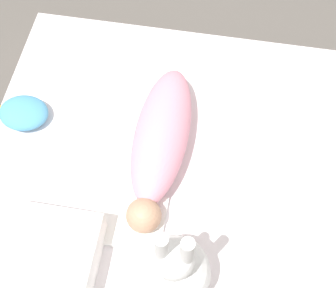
# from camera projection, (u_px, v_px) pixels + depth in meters

# --- Properties ---
(ground_plane) EXTENTS (12.00, 12.00, 0.00)m
(ground_plane) POSITION_uv_depth(u_px,v_px,m) (173.00, 175.00, 1.61)
(ground_plane) COLOR #514C47
(bed_mattress) EXTENTS (1.24, 1.08, 0.12)m
(bed_mattress) POSITION_uv_depth(u_px,v_px,m) (174.00, 167.00, 1.56)
(bed_mattress) COLOR white
(bed_mattress) RESTS_ON ground_plane
(burp_cloth) EXTENTS (0.21, 0.17, 0.02)m
(burp_cloth) POSITION_uv_depth(u_px,v_px,m) (130.00, 220.00, 1.39)
(burp_cloth) COLOR white
(burp_cloth) RESTS_ON bed_mattress
(swaddled_baby) EXTENTS (0.18, 0.57, 0.14)m
(swaddled_baby) POSITION_uv_depth(u_px,v_px,m) (161.00, 140.00, 1.46)
(swaddled_baby) COLOR pink
(swaddled_baby) RESTS_ON bed_mattress
(pillow) EXTENTS (0.29, 0.30, 0.12)m
(pillow) POSITION_uv_depth(u_px,v_px,m) (42.00, 263.00, 1.28)
(pillow) COLOR white
(pillow) RESTS_ON bed_mattress
(bunny_plush) EXTENTS (0.20, 0.20, 0.38)m
(bunny_plush) POSITION_uv_depth(u_px,v_px,m) (173.00, 271.00, 1.21)
(bunny_plush) COLOR white
(bunny_plush) RESTS_ON bed_mattress
(turtle_plush) EXTENTS (0.20, 0.14, 0.06)m
(turtle_plush) POSITION_uv_depth(u_px,v_px,m) (23.00, 113.00, 1.55)
(turtle_plush) COLOR #4C99C6
(turtle_plush) RESTS_ON bed_mattress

